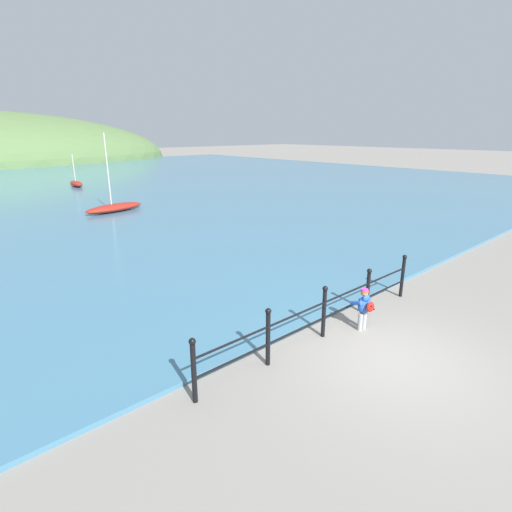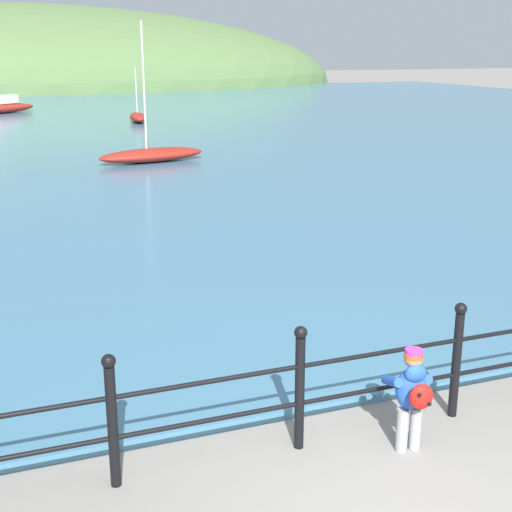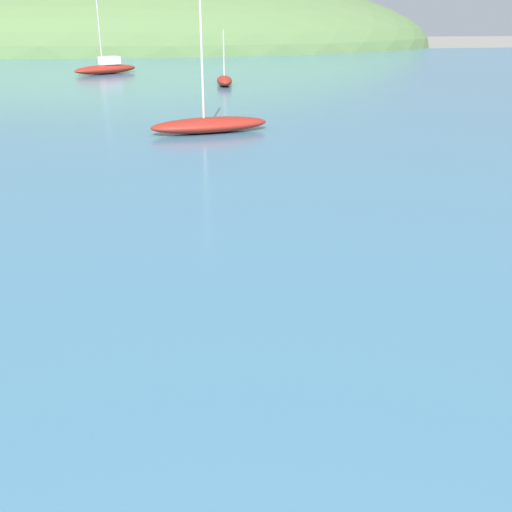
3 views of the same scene
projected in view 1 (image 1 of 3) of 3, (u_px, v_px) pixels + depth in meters
The scene contains 6 objects.
ground_plane at pixel (391, 358), 8.07m from camera, with size 200.00×200.00×0.00m, color gray.
water at pixel (15, 190), 30.78m from camera, with size 80.00×60.00×0.10m, color teal.
iron_railing at pixel (324, 310), 8.74m from camera, with size 6.90×0.12×1.21m.
child_in_coat at pixel (364, 306), 9.05m from camera, with size 0.41×0.55×1.00m.
boat_green_fishing at pixel (115, 207), 22.24m from camera, with size 3.59×1.66×4.22m.
boat_twin_mast at pixel (76, 183), 32.39m from camera, with size 0.96×2.66×2.52m.
Camera 1 is at (-6.76, -3.45, 4.39)m, focal length 28.00 mm.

